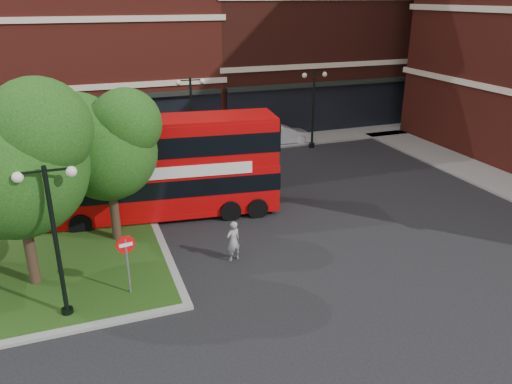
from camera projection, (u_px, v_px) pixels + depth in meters
name	position (u px, v px, depth m)	size (l,w,h in m)	color
ground	(236.00, 287.00, 17.27)	(120.00, 120.00, 0.00)	black
pavement_far	(156.00, 153.00, 31.66)	(44.00, 3.00, 0.12)	slate
terrace_far_left	(8.00, 34.00, 33.08)	(26.00, 12.00, 14.00)	maroon
terrace_far_right	(308.00, 14.00, 39.78)	(18.00, 12.00, 16.00)	#471911
tree_island_west	(9.00, 153.00, 15.64)	(5.40, 4.71, 7.21)	#2D2116
tree_island_east	(104.00, 141.00, 18.99)	(4.46, 3.90, 6.29)	#2D2116
lamp_island	(55.00, 236.00, 14.64)	(1.72, 0.36, 5.00)	black
lamp_far_left	(192.00, 115.00, 29.53)	(1.72, 0.36, 5.00)	black
lamp_far_right	(313.00, 105.00, 32.10)	(1.72, 0.36, 5.00)	black
bus	(160.00, 162.00, 21.97)	(10.56, 3.63, 3.95)	#B60708
woman	(233.00, 241.00, 18.77)	(0.58, 0.38, 1.60)	gray
car_silver	(135.00, 149.00, 30.59)	(1.51, 3.76, 1.28)	#B1B2B8
car_white	(283.00, 135.00, 33.76)	(1.33, 3.82, 1.26)	white
no_entry_sign	(126.00, 254.00, 16.18)	(0.62, 0.14, 2.25)	slate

